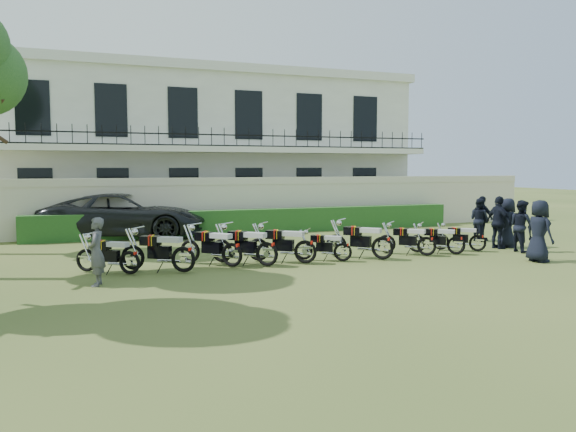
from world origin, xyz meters
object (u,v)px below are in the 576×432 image
Objects in this scene: motorcycle_6 at (383,242)px; suv at (125,215)px; motorcycle_2 at (232,249)px; motorcycle_3 at (267,248)px; inspector at (96,252)px; motorcycle_5 at (343,247)px; motorcycle_0 at (130,257)px; officer_2 at (499,222)px; motorcycle_7 at (427,241)px; officer_5 at (482,218)px; motorcycle_4 at (305,246)px; motorcycle_9 at (478,239)px; motorcycle_1 at (183,253)px; officer_1 at (521,226)px; officer_3 at (507,223)px; officer_0 at (539,231)px; motorcycle_8 at (456,241)px; officer_4 at (479,220)px.

motorcycle_6 is 10.67m from suv.
motorcycle_3 is at bearing -56.94° from motorcycle_2.
motorcycle_5 is at bearing 108.47° from inspector.
motorcycle_0 is 0.88× the size of officer_2.
motorcycle_3 is at bearing 136.05° from motorcycle_7.
officer_5 reaches higher than inspector.
officer_5 reaches higher than motorcycle_6.
motorcycle_4 is 1.16m from motorcycle_5.
inspector is (-1.38, -9.12, -0.07)m from suv.
motorcycle_6 reaches higher than motorcycle_9.
motorcycle_1 is at bearing 130.29° from motorcycle_9.
officer_1 is at bearing -45.09° from motorcycle_2.
officer_3 is (8.88, 0.68, 0.31)m from motorcycle_3.
motorcycle_3 is 7.24m from motorcycle_9.
motorcycle_7 is 0.82× the size of officer_3.
motorcycle_1 is (1.32, -0.23, 0.06)m from motorcycle_0.
motorcycle_0 is 0.96× the size of motorcycle_2.
officer_0 is (4.09, -1.82, 0.37)m from motorcycle_6.
officer_3 is (3.71, 0.68, 0.38)m from motorcycle_7.
motorcycle_8 is (3.88, -0.10, 0.02)m from motorcycle_5.
motorcycle_2 is at bearing 91.19° from officer_1.
officer_2 is (12.01, 0.41, 0.41)m from motorcycle_0.
motorcycle_9 is 11.74m from inspector.
motorcycle_9 is (3.71, 0.33, -0.11)m from motorcycle_6.
officer_5 is (12.94, 2.36, 0.36)m from motorcycle_0.
inspector is at bearing 95.86° from officer_5.
suv is at bearing 58.24° from officer_1.
officer_3 is (11.18, 0.77, 0.31)m from motorcycle_1.
motorcycle_4 is (2.07, -0.22, 0.00)m from motorcycle_2.
motorcycle_7 is 1.02m from motorcycle_8.
suv is at bearing 91.07° from motorcycle_7.
motorcycle_0 is 1.34m from motorcycle_1.
officer_1 is at bearing -57.57° from motorcycle_5.
inspector reaches higher than motorcycle_4.
suv is at bearing 66.00° from motorcycle_3.
motorcycle_1 is 1.26× the size of motorcycle_5.
officer_4 is (0.53, 2.66, -0.05)m from officer_1.
motorcycle_7 is 3.18m from officer_0.
motorcycle_5 is at bearing -46.15° from motorcycle_2.
officer_3 is at bearing -27.69° from officer_0.
motorcycle_9 is (9.54, 0.27, -0.10)m from motorcycle_1.
officer_4 is at bearing -25.20° from officer_2.
motorcycle_9 is at bearing 7.72° from officer_0.
suv is 3.73× the size of officer_5.
motorcycle_8 is 3.83m from officer_4.
motorcycle_1 is at bearing 136.74° from motorcycle_7.
motorcycle_9 is at bearing -49.78° from motorcycle_4.
motorcycle_6 is 1.00× the size of inspector.
motorcycle_4 is at bearing 130.13° from motorcycle_9.
officer_2 reaches higher than motorcycle_3.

